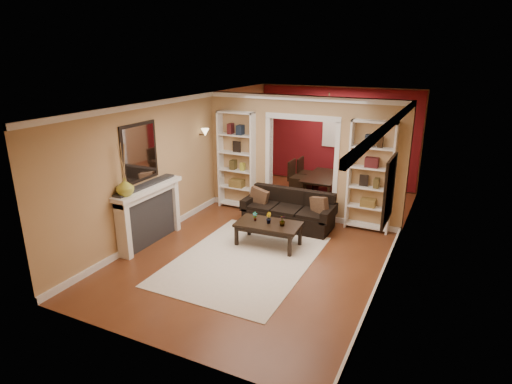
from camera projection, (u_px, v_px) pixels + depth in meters
The scene contains 30 objects.
floor at pixel (280, 234), 8.84m from camera, with size 8.00×8.00×0.00m, color brown.
ceiling at pixel (282, 101), 8.00m from camera, with size 8.00×8.00×0.00m, color white.
wall_back at pixel (337, 136), 11.84m from camera, with size 8.00×8.00×0.00m, color tan.
wall_front at pixel (149, 252), 5.00m from camera, with size 8.00×8.00×0.00m, color tan.
wall_left at pixel (186, 159), 9.35m from camera, with size 8.00×8.00×0.00m, color tan.
wall_right at pixel (400, 185), 7.49m from camera, with size 8.00×8.00×0.00m, color tan.
partition_wall at pixel (302, 158), 9.45m from camera, with size 4.50×0.15×2.70m, color tan.
red_back_panel at pixel (336, 138), 11.82m from camera, with size 4.44×0.04×2.64m, color maroon.
dining_window at pixel (337, 130), 11.72m from camera, with size 0.78×0.03×0.98m, color #8CA5CC.
area_rug at pixel (244, 260), 7.72m from camera, with size 2.28×3.19×0.01m, color beige.
sofa at pixel (288, 210), 9.11m from camera, with size 1.94×0.84×0.76m, color black.
pillow_left at pixel (259, 197), 9.32m from camera, with size 0.41×0.12×0.41m, color brown.
pillow_right at pixel (319, 206), 8.74m from camera, with size 0.42×0.12×0.42m, color brown.
coffee_table at pixel (268, 234), 8.24m from camera, with size 1.22×0.66×0.46m, color black.
plant_left at pixel (255, 216), 8.25m from camera, with size 0.09×0.06×0.18m, color #336626.
plant_center at pixel (268, 218), 8.13m from camera, with size 0.12×0.09×0.21m, color #336626.
plant_right at pixel (282, 221), 8.01m from camera, with size 0.11×0.11×0.20m, color #336626.
bookshelf_left at pixel (237, 161), 10.01m from camera, with size 0.90×0.30×2.30m, color white.
bookshelf_right at pixel (371, 177), 8.72m from camera, with size 0.90×0.30×2.30m, color white.
fireplace at pixel (150, 215), 8.25m from camera, with size 0.32×1.70×1.16m, color white.
vase at pixel (125, 187), 7.50m from camera, with size 0.31×0.31×0.33m, color #A1A635.
mirror at pixel (139, 153), 7.92m from camera, with size 0.03×0.95×1.10m, color silver.
wall_sconce at pixel (203, 133), 9.63m from camera, with size 0.18×0.18×0.22m, color #FFE0A5.
framed_art at pixel (389, 190), 6.59m from camera, with size 0.04×0.85×1.05m, color black.
dining_table at pixel (324, 186), 11.11m from camera, with size 0.85×1.52×0.53m, color black.
dining_chair_nw at pixel (301, 178), 11.02m from camera, with size 0.47×0.47×0.95m, color black.
dining_chair_ne at pixel (343, 186), 10.58m from camera, with size 0.42×0.42×0.84m, color black.
dining_chair_sw at pixel (308, 174), 11.54m from camera, with size 0.44×0.44×0.89m, color black.
dining_chair_se at pixel (349, 179), 11.09m from camera, with size 0.43×0.43×0.87m, color black.
chandelier at pixel (324, 118), 10.52m from camera, with size 0.50×0.50×0.30m, color #332517.
Camera 1 is at (3.11, -7.53, 3.58)m, focal length 30.00 mm.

